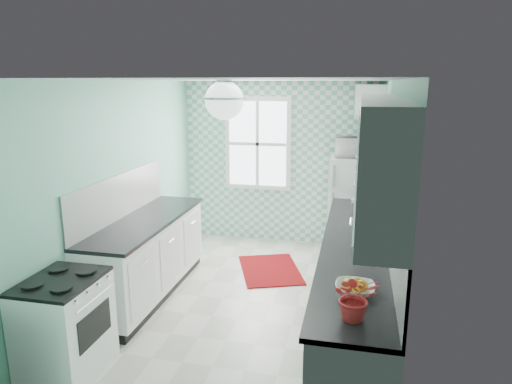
% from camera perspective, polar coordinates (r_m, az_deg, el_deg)
% --- Properties ---
extents(floor, '(3.00, 4.40, 0.02)m').
position_cam_1_polar(floor, '(5.46, -1.12, -13.56)').
color(floor, silver).
rests_on(floor, ground).
extents(ceiling, '(3.00, 4.40, 0.02)m').
position_cam_1_polar(ceiling, '(4.86, -1.26, 13.94)').
color(ceiling, white).
rests_on(ceiling, wall_back).
extents(wall_back, '(3.00, 0.02, 2.50)m').
position_cam_1_polar(wall_back, '(7.13, 3.06, 3.61)').
color(wall_back, '#76C1A7').
rests_on(wall_back, floor).
extents(wall_front, '(3.00, 0.02, 2.50)m').
position_cam_1_polar(wall_front, '(3.02, -11.39, -10.64)').
color(wall_front, '#76C1A7').
rests_on(wall_front, floor).
extents(wall_left, '(0.02, 4.40, 2.50)m').
position_cam_1_polar(wall_left, '(5.56, -16.48, 0.23)').
color(wall_left, '#76C1A7').
rests_on(wall_left, floor).
extents(wall_right, '(0.02, 4.40, 2.50)m').
position_cam_1_polar(wall_right, '(4.89, 16.29, -1.54)').
color(wall_right, '#76C1A7').
rests_on(wall_right, floor).
extents(accent_wall, '(3.00, 0.01, 2.50)m').
position_cam_1_polar(accent_wall, '(7.11, 3.03, 3.58)').
color(accent_wall, '#68B99F').
rests_on(accent_wall, wall_back).
extents(window, '(1.04, 0.05, 1.44)m').
position_cam_1_polar(window, '(7.10, 0.22, 6.04)').
color(window, white).
rests_on(window, wall_back).
extents(backsplash_right, '(0.02, 3.60, 0.51)m').
position_cam_1_polar(backsplash_right, '(4.51, 16.25, -3.49)').
color(backsplash_right, white).
rests_on(backsplash_right, wall_right).
extents(backsplash_left, '(0.02, 2.15, 0.51)m').
position_cam_1_polar(backsplash_left, '(5.50, -16.62, -0.51)').
color(backsplash_left, white).
rests_on(backsplash_left, wall_left).
extents(upper_cabinets_right, '(0.33, 3.20, 0.90)m').
position_cam_1_polar(upper_cabinets_right, '(4.16, 14.93, 5.14)').
color(upper_cabinets_right, white).
rests_on(upper_cabinets_right, wall_right).
extents(upper_cabinet_fridge, '(0.40, 0.74, 0.40)m').
position_cam_1_polar(upper_cabinet_fridge, '(6.55, 14.09, 11.16)').
color(upper_cabinet_fridge, white).
rests_on(upper_cabinet_fridge, wall_right).
extents(ceiling_light, '(0.34, 0.34, 0.35)m').
position_cam_1_polar(ceiling_light, '(4.09, -3.98, 11.38)').
color(ceiling_light, silver).
rests_on(ceiling_light, ceiling).
extents(base_cabinets_right, '(0.60, 3.60, 0.90)m').
position_cam_1_polar(base_cabinets_right, '(4.77, 12.13, -11.92)').
color(base_cabinets_right, white).
rests_on(base_cabinets_right, floor).
extents(countertop_right, '(0.63, 3.60, 0.04)m').
position_cam_1_polar(countertop_right, '(4.59, 12.23, -6.59)').
color(countertop_right, black).
rests_on(countertop_right, base_cabinets_right).
extents(base_cabinets_left, '(0.60, 2.15, 0.90)m').
position_cam_1_polar(base_cabinets_left, '(5.59, -13.49, -8.11)').
color(base_cabinets_left, white).
rests_on(base_cabinets_left, floor).
extents(countertop_left, '(0.63, 2.15, 0.04)m').
position_cam_1_polar(countertop_left, '(5.43, -13.62, -3.50)').
color(countertop_left, black).
rests_on(countertop_left, base_cabinets_left).
extents(fridge, '(0.63, 0.63, 1.45)m').
position_cam_1_polar(fridge, '(6.77, 11.75, -1.75)').
color(fridge, white).
rests_on(fridge, floor).
extents(stove, '(0.58, 0.72, 0.86)m').
position_cam_1_polar(stove, '(4.37, -22.75, -15.14)').
color(stove, white).
rests_on(stove, floor).
extents(sink, '(0.43, 0.36, 0.53)m').
position_cam_1_polar(sink, '(5.48, 12.56, -3.13)').
color(sink, silver).
rests_on(sink, countertop_right).
extents(rug, '(1.07, 1.26, 0.02)m').
position_cam_1_polar(rug, '(6.26, 1.79, -9.69)').
color(rug, maroon).
rests_on(rug, floor).
extents(dish_towel, '(0.09, 0.27, 0.41)m').
position_cam_1_polar(dish_towel, '(5.81, 9.21, -6.74)').
color(dish_towel, '#5FAD9E').
rests_on(dish_towel, base_cabinets_right).
extents(fruit_bowl, '(0.30, 0.30, 0.07)m').
position_cam_1_polar(fruit_bowl, '(3.55, 12.29, -11.72)').
color(fruit_bowl, silver).
rests_on(fruit_bowl, countertop_right).
extents(potted_plant, '(0.33, 0.30, 0.33)m').
position_cam_1_polar(potted_plant, '(3.14, 12.32, -12.68)').
color(potted_plant, red).
rests_on(potted_plant, countertop_right).
extents(soap_bottle, '(0.09, 0.09, 0.18)m').
position_cam_1_polar(soap_bottle, '(5.87, 13.09, -1.06)').
color(soap_bottle, '#8CACC0').
rests_on(soap_bottle, countertop_right).
extents(microwave, '(0.53, 0.38, 0.28)m').
position_cam_1_polar(microwave, '(6.60, 12.11, 5.52)').
color(microwave, white).
rests_on(microwave, fridge).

